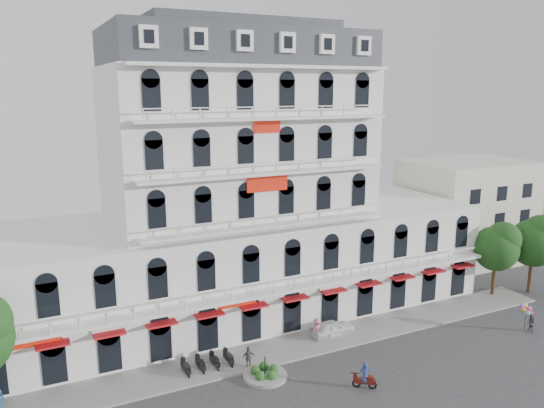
% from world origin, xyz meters
% --- Properties ---
extents(sidewalk, '(53.00, 4.00, 0.16)m').
position_xyz_m(sidewalk, '(0.00, 9.00, 0.08)').
color(sidewalk, gray).
rests_on(sidewalk, ground).
extents(main_building, '(45.00, 15.00, 25.80)m').
position_xyz_m(main_building, '(0.00, 18.00, 9.96)').
color(main_building, silver).
rests_on(main_building, ground).
extents(flank_building_east, '(14.00, 10.00, 12.00)m').
position_xyz_m(flank_building_east, '(30.00, 20.00, 6.00)').
color(flank_building_east, beige).
rests_on(flank_building_east, ground).
extents(traffic_island, '(3.20, 3.20, 1.60)m').
position_xyz_m(traffic_island, '(-3.00, 6.00, 0.26)').
color(traffic_island, gray).
rests_on(traffic_island, ground).
extents(parked_scooter_row, '(4.40, 1.80, 1.10)m').
position_xyz_m(parked_scooter_row, '(-6.35, 8.80, 0.00)').
color(parked_scooter_row, black).
rests_on(parked_scooter_row, ground).
extents(tree_east_inner, '(4.40, 4.37, 7.57)m').
position_xyz_m(tree_east_inner, '(24.05, 9.98, 5.21)').
color(tree_east_inner, '#382314').
rests_on(tree_east_inner, ground).
extents(tree_east_outer, '(4.65, 4.65, 8.05)m').
position_xyz_m(tree_east_outer, '(28.05, 8.98, 5.55)').
color(tree_east_outer, '#382314').
rests_on(tree_east_outer, ground).
extents(parked_car, '(3.99, 1.81, 1.33)m').
position_xyz_m(parked_car, '(4.86, 9.50, 0.67)').
color(parked_car, white).
rests_on(parked_car, ground).
extents(rider_east, '(1.43, 1.19, 1.95)m').
position_xyz_m(rider_east, '(2.56, 1.73, 0.94)').
color(rider_east, maroon).
rests_on(rider_east, ground).
extents(pedestrian_mid, '(1.03, 0.53, 1.69)m').
position_xyz_m(pedestrian_mid, '(-3.54, 7.71, 0.85)').
color(pedestrian_mid, '#505157').
rests_on(pedestrian_mid, ground).
extents(pedestrian_right, '(1.23, 0.80, 1.81)m').
position_xyz_m(pedestrian_right, '(3.36, 9.50, 0.90)').
color(pedestrian_right, '#CB6B7C').
rests_on(pedestrian_right, ground).
extents(balloon_vendor, '(1.28, 1.21, 2.45)m').
position_xyz_m(balloon_vendor, '(20.22, 2.84, 1.32)').
color(balloon_vendor, '#515158').
rests_on(balloon_vendor, ground).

